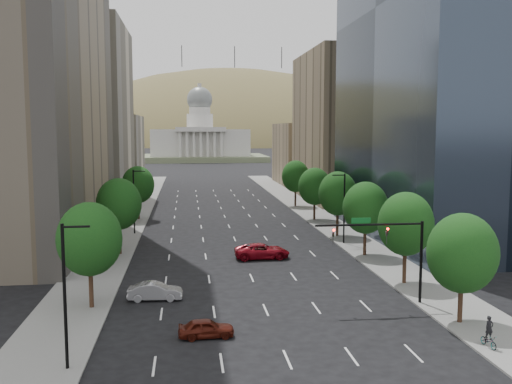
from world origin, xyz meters
name	(u,v)px	position (x,y,z in m)	size (l,w,h in m)	color
sidewalk_left	(116,241)	(-15.50, 60.00, 0.07)	(6.00, 200.00, 0.15)	slate
sidewalk_right	(348,236)	(15.50, 60.00, 0.07)	(6.00, 200.00, 0.15)	slate
midrise_cream_left	(91,114)	(-25.00, 103.00, 17.50)	(14.00, 30.00, 35.00)	beige
filler_left	(113,151)	(-25.00, 136.00, 9.00)	(14.00, 26.00, 18.00)	beige
tower_glass_right	(435,9)	(26.00, 58.00, 30.00)	(16.00, 38.00, 60.00)	black
parking_tan_right	(339,127)	(25.00, 100.00, 15.00)	(14.00, 30.00, 30.00)	#8C7759
filler_right	(306,154)	(25.00, 133.00, 8.00)	(14.00, 26.00, 16.00)	#8C7759
tree_right_0	(462,253)	(14.00, 25.00, 5.39)	(5.20, 5.20, 8.39)	#382316
tree_right_1	(406,224)	(14.00, 36.00, 5.75)	(5.20, 5.20, 8.75)	#382316
tree_right_2	(365,208)	(14.00, 48.00, 5.60)	(5.20, 5.20, 8.61)	#382316
tree_right_3	(338,194)	(14.00, 60.00, 5.89)	(5.20, 5.20, 8.89)	#382316
tree_right_4	(315,186)	(14.00, 74.00, 5.46)	(5.20, 5.20, 8.46)	#382316
tree_right_5	(296,176)	(14.00, 90.00, 5.75)	(5.20, 5.20, 8.75)	#382316
tree_left_0	(90,239)	(-14.00, 32.00, 5.75)	(5.20, 5.20, 8.75)	#382316
tree_left_1	(119,204)	(-14.00, 52.00, 5.96)	(5.20, 5.20, 8.97)	#382316
tree_left_2	(138,185)	(-14.00, 78.00, 5.68)	(5.20, 5.20, 8.68)	#382316
streetlight_rn	(344,206)	(13.44, 55.00, 4.84)	(1.70, 0.20, 9.00)	black
streetlight_ls	(66,292)	(-13.44, 20.00, 4.84)	(1.70, 0.20, 9.00)	black
streetlight_ln	(134,200)	(-13.44, 65.00, 4.84)	(1.70, 0.20, 9.00)	black
traffic_signal	(393,244)	(10.53, 30.00, 5.17)	(9.12, 0.40, 7.38)	black
capitol	(200,142)	(0.00, 249.71, 8.58)	(60.00, 40.00, 35.20)	#596647
foothills	(225,178)	(34.67, 599.39, -37.78)	(720.00, 413.00, 263.00)	olive
car_maroon	(206,328)	(-4.97, 24.48, 0.67)	(1.57, 3.91, 1.33)	#4C150C
car_silver	(155,291)	(-9.00, 33.81, 0.76)	(1.61, 4.62, 1.52)	#9C9CA1
car_red_far	(262,251)	(2.12, 48.18, 0.86)	(2.85, 6.18, 1.72)	maroon
cyclist	(489,337)	(13.53, 20.05, 0.86)	(0.76, 1.65, 2.11)	black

